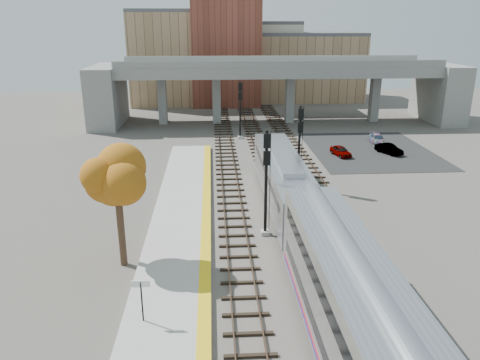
{
  "coord_description": "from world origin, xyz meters",
  "views": [
    {
      "loc": [
        -4.77,
        -24.86,
        14.57
      ],
      "look_at": [
        -2.6,
        10.57,
        2.5
      ],
      "focal_mm": 35.0,
      "sensor_mm": 36.0,
      "label": 1
    }
  ],
  "objects_px": {
    "signal_mast_near": "(266,184)",
    "tree": "(117,184)",
    "signal_mast_far": "(240,110)",
    "car_b": "(389,149)",
    "locomotive": "(284,180)",
    "signal_mast_mid": "(299,148)",
    "car_a": "(341,151)",
    "car_c": "(377,139)"
  },
  "relations": [
    {
      "from": "tree",
      "to": "car_a",
      "type": "height_order",
      "value": "tree"
    },
    {
      "from": "signal_mast_near",
      "to": "tree",
      "type": "bearing_deg",
      "value": -158.29
    },
    {
      "from": "locomotive",
      "to": "signal_mast_mid",
      "type": "distance_m",
      "value": 4.95
    },
    {
      "from": "signal_mast_mid",
      "to": "car_b",
      "type": "distance_m",
      "value": 16.97
    },
    {
      "from": "car_a",
      "to": "car_c",
      "type": "distance_m",
      "value": 8.14
    },
    {
      "from": "signal_mast_far",
      "to": "car_c",
      "type": "bearing_deg",
      "value": -12.24
    },
    {
      "from": "car_b",
      "to": "car_c",
      "type": "relative_size",
      "value": 0.91
    },
    {
      "from": "signal_mast_mid",
      "to": "signal_mast_far",
      "type": "distance_m",
      "value": 19.89
    },
    {
      "from": "signal_mast_far",
      "to": "car_c",
      "type": "relative_size",
      "value": 1.94
    },
    {
      "from": "tree",
      "to": "car_b",
      "type": "xyz_separation_m",
      "value": [
        26.08,
        24.38,
        -4.75
      ]
    },
    {
      "from": "car_a",
      "to": "car_b",
      "type": "bearing_deg",
      "value": -9.65
    },
    {
      "from": "signal_mast_near",
      "to": "car_a",
      "type": "xyz_separation_m",
      "value": [
        10.91,
        20.14,
        -3.31
      ]
    },
    {
      "from": "signal_mast_near",
      "to": "car_c",
      "type": "distance_m",
      "value": 30.85
    },
    {
      "from": "locomotive",
      "to": "signal_mast_mid",
      "type": "bearing_deg",
      "value": 64.78
    },
    {
      "from": "signal_mast_near",
      "to": "signal_mast_far",
      "type": "xyz_separation_m",
      "value": [
        0.0,
        29.22,
        -0.19
      ]
    },
    {
      "from": "signal_mast_far",
      "to": "car_c",
      "type": "distance_m",
      "value": 17.68
    },
    {
      "from": "signal_mast_mid",
      "to": "car_c",
      "type": "distance_m",
      "value": 20.64
    },
    {
      "from": "signal_mast_near",
      "to": "tree",
      "type": "height_order",
      "value": "signal_mast_near"
    },
    {
      "from": "signal_mast_near",
      "to": "signal_mast_mid",
      "type": "height_order",
      "value": "signal_mast_near"
    },
    {
      "from": "car_a",
      "to": "signal_mast_near",
      "type": "bearing_deg",
      "value": -133.12
    },
    {
      "from": "signal_mast_near",
      "to": "car_b",
      "type": "xyz_separation_m",
      "value": [
        16.7,
        20.65,
        -3.3
      ]
    },
    {
      "from": "signal_mast_mid",
      "to": "car_b",
      "type": "bearing_deg",
      "value": 40.85
    },
    {
      "from": "car_a",
      "to": "car_c",
      "type": "xyz_separation_m",
      "value": [
        6.1,
        5.39,
        -0.01
      ]
    },
    {
      "from": "signal_mast_far",
      "to": "car_c",
      "type": "height_order",
      "value": "signal_mast_far"
    },
    {
      "from": "signal_mast_mid",
      "to": "car_a",
      "type": "distance_m",
      "value": 12.84
    },
    {
      "from": "locomotive",
      "to": "signal_mast_mid",
      "type": "xyz_separation_m",
      "value": [
        2.0,
        4.25,
        1.58
      ]
    },
    {
      "from": "signal_mast_near",
      "to": "signal_mast_mid",
      "type": "relative_size",
      "value": 1.01
    },
    {
      "from": "locomotive",
      "to": "signal_mast_far",
      "type": "distance_m",
      "value": 23.85
    },
    {
      "from": "signal_mast_near",
      "to": "signal_mast_mid",
      "type": "bearing_deg",
      "value": 67.2
    },
    {
      "from": "locomotive",
      "to": "signal_mast_far",
      "type": "xyz_separation_m",
      "value": [
        -2.1,
        23.71,
        1.44
      ]
    },
    {
      "from": "signal_mast_near",
      "to": "car_b",
      "type": "relative_size",
      "value": 2.21
    },
    {
      "from": "signal_mast_mid",
      "to": "signal_mast_far",
      "type": "xyz_separation_m",
      "value": [
        -4.1,
        19.47,
        -0.14
      ]
    },
    {
      "from": "car_c",
      "to": "car_a",
      "type": "bearing_deg",
      "value": -133.94
    },
    {
      "from": "signal_mast_mid",
      "to": "tree",
      "type": "height_order",
      "value": "signal_mast_mid"
    },
    {
      "from": "signal_mast_mid",
      "to": "signal_mast_far",
      "type": "height_order",
      "value": "signal_mast_mid"
    },
    {
      "from": "tree",
      "to": "signal_mast_near",
      "type": "bearing_deg",
      "value": 21.71
    },
    {
      "from": "locomotive",
      "to": "car_b",
      "type": "relative_size",
      "value": 5.51
    },
    {
      "from": "car_b",
      "to": "locomotive",
      "type": "bearing_deg",
      "value": -160.64
    },
    {
      "from": "signal_mast_mid",
      "to": "tree",
      "type": "bearing_deg",
      "value": -134.98
    },
    {
      "from": "locomotive",
      "to": "car_a",
      "type": "xyz_separation_m",
      "value": [
        8.81,
        14.63,
        -1.68
      ]
    },
    {
      "from": "car_b",
      "to": "signal_mast_far",
      "type": "bearing_deg",
      "value": 126.14
    },
    {
      "from": "tree",
      "to": "car_c",
      "type": "distance_m",
      "value": 39.69
    }
  ]
}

